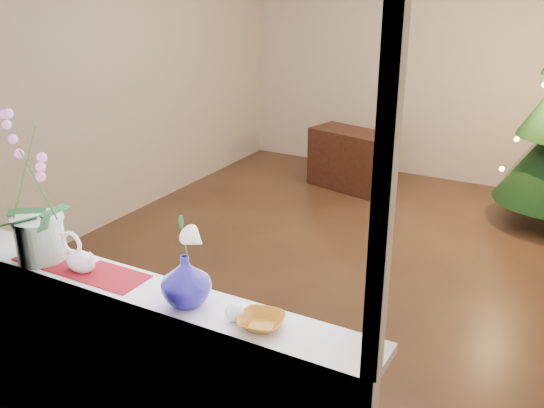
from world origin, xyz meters
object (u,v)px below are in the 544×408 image
(orchid_pot, at_px, (33,189))
(amber_dish, at_px, (261,322))
(swan, at_px, (80,254))
(blue_vase, at_px, (186,277))
(paperweight, at_px, (234,312))
(side_table, at_px, (350,159))

(orchid_pot, distance_m, amber_dish, 1.25)
(swan, height_order, blue_vase, blue_vase)
(paperweight, distance_m, amber_dish, 0.12)
(blue_vase, bearing_deg, paperweight, -3.89)
(swan, distance_m, amber_dish, 0.95)
(swan, height_order, amber_dish, swan)
(amber_dish, distance_m, side_table, 4.33)
(amber_dish, bearing_deg, orchid_pot, -179.99)
(blue_vase, relative_size, side_table, 0.30)
(blue_vase, height_order, paperweight, blue_vase)
(orchid_pot, height_order, amber_dish, orchid_pot)
(orchid_pot, height_order, swan, orchid_pot)
(orchid_pot, bearing_deg, paperweight, -0.73)
(orchid_pot, distance_m, side_table, 4.21)
(orchid_pot, xyz_separation_m, amber_dish, (1.20, 0.00, -0.34))
(amber_dish, bearing_deg, paperweight, -172.94)
(orchid_pot, distance_m, swan, 0.37)
(orchid_pot, bearing_deg, side_table, 90.94)
(swan, bearing_deg, blue_vase, 11.76)
(swan, xyz_separation_m, blue_vase, (0.59, 0.00, 0.04))
(swan, bearing_deg, side_table, 105.98)
(side_table, bearing_deg, orchid_pot, -75.87)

